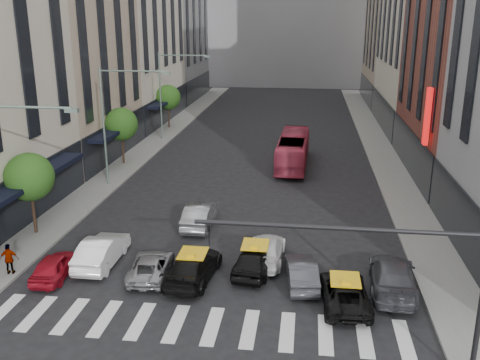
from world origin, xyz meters
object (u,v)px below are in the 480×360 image
(taxi_center, at_px, (255,258))
(taxi_left, at_px, (193,267))
(streetlamp_mid, at_px, (115,111))
(car_red, at_px, (55,266))
(streetlamp_far, at_px, (169,84))
(bus, at_px, (293,150))
(car_white_front, at_px, (102,250))
(pedestrian_far, at_px, (9,259))

(taxi_center, bearing_deg, taxi_left, 31.12)
(streetlamp_mid, bearing_deg, car_red, -82.71)
(streetlamp_far, distance_m, bus, 16.32)
(streetlamp_mid, bearing_deg, taxi_left, -58.23)
(streetlamp_mid, height_order, taxi_left, streetlamp_mid)
(car_white_front, relative_size, taxi_center, 1.07)
(car_red, height_order, taxi_left, taxi_left)
(car_white_front, bearing_deg, pedestrian_far, 25.60)
(taxi_center, height_order, bus, bus)
(taxi_left, relative_size, pedestrian_far, 3.04)
(pedestrian_far, bearing_deg, car_white_front, -165.35)
(streetlamp_mid, relative_size, taxi_center, 2.05)
(taxi_left, height_order, pedestrian_far, pedestrian_far)
(streetlamp_mid, bearing_deg, pedestrian_far, -91.33)
(car_white_front, distance_m, taxi_center, 8.20)
(streetlamp_far, distance_m, taxi_center, 31.95)
(streetlamp_mid, xyz_separation_m, car_red, (1.93, -15.11, -5.28))
(streetlamp_far, xyz_separation_m, car_white_front, (3.74, -29.31, -5.13))
(streetlamp_mid, relative_size, car_red, 2.45)
(car_white_front, relative_size, taxi_left, 0.95)
(streetlamp_mid, relative_size, pedestrian_far, 5.54)
(bus, bearing_deg, pedestrian_far, 61.05)
(taxi_center, xyz_separation_m, bus, (1.25, 20.68, 0.68))
(bus, bearing_deg, car_white_front, 67.36)
(streetlamp_far, relative_size, car_white_front, 1.92)
(bus, bearing_deg, car_red, 65.31)
(car_white_front, xyz_separation_m, bus, (9.45, 20.81, 0.65))
(taxi_left, bearing_deg, car_white_front, -6.72)
(taxi_left, relative_size, bus, 0.48)
(taxi_center, bearing_deg, bus, -85.62)
(car_red, height_order, bus, bus)
(pedestrian_far, bearing_deg, streetlamp_far, -101.75)
(taxi_center, bearing_deg, pedestrian_far, 17.57)
(streetlamp_far, distance_m, car_white_front, 29.99)
(taxi_left, distance_m, pedestrian_far, 9.35)
(streetlamp_mid, distance_m, taxi_center, 18.52)
(car_white_front, distance_m, pedestrian_far, 4.55)
(car_white_front, bearing_deg, bus, -114.55)
(streetlamp_mid, xyz_separation_m, bus, (13.19, 7.50, -4.48))
(taxi_left, xyz_separation_m, taxi_center, (2.99, 1.29, 0.03))
(car_white_front, bearing_deg, streetlamp_mid, -74.44)
(car_red, height_order, taxi_center, taxi_center)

